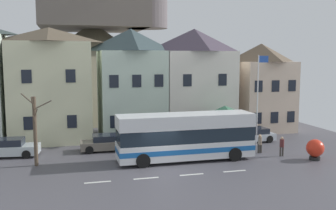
# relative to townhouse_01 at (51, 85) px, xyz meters

# --- Properties ---
(ground_plane) EXTENTS (40.00, 60.00, 0.07)m
(ground_plane) POSITION_rel_townhouse_01_xyz_m (7.53, -11.90, -5.11)
(ground_plane) COLOR #4C4A51
(townhouse_01) EXTENTS (6.95, 5.87, 10.15)m
(townhouse_01) POSITION_rel_townhouse_01_xyz_m (0.00, 0.00, 0.00)
(townhouse_01) COLOR beige
(townhouse_01) RESTS_ON ground_plane
(townhouse_02) EXTENTS (5.96, 6.00, 10.17)m
(townhouse_02) POSITION_rel_townhouse_01_xyz_m (7.33, 0.07, 0.01)
(townhouse_02) COLOR silver
(townhouse_02) RESTS_ON ground_plane
(townhouse_03) EXTENTS (6.83, 6.41, 10.29)m
(townhouse_03) POSITION_rel_townhouse_01_xyz_m (13.67, 0.27, 0.07)
(townhouse_03) COLOR silver
(townhouse_03) RESTS_ON ground_plane
(townhouse_04) EXTENTS (5.39, 6.08, 8.91)m
(townhouse_04) POSITION_rel_townhouse_01_xyz_m (20.87, 0.11, -0.62)
(townhouse_04) COLOR beige
(townhouse_04) RESTS_ON ground_plane
(hilltop_castle) EXTENTS (36.90, 36.90, 20.93)m
(hilltop_castle) POSITION_rel_townhouse_01_xyz_m (5.56, 23.38, 2.15)
(hilltop_castle) COLOR #716B54
(hilltop_castle) RESTS_ON ground_plane
(transit_bus) EXTENTS (10.07, 2.68, 3.43)m
(transit_bus) POSITION_rel_townhouse_01_xyz_m (9.69, -9.70, -3.35)
(transit_bus) COLOR silver
(transit_bus) RESTS_ON ground_plane
(bus_shelter) EXTENTS (3.60, 3.60, 3.42)m
(bus_shelter) POSITION_rel_townhouse_01_xyz_m (14.40, -5.83, -2.19)
(bus_shelter) COLOR #473D33
(bus_shelter) RESTS_ON ground_plane
(parked_car_00) EXTENTS (3.97, 1.94, 1.30)m
(parked_car_00) POSITION_rel_townhouse_01_xyz_m (4.32, -5.27, -4.43)
(parked_car_00) COLOR #71695D
(parked_car_00) RESTS_ON ground_plane
(parked_car_01) EXTENTS (4.67, 2.25, 1.39)m
(parked_car_01) POSITION_rel_townhouse_01_xyz_m (-3.12, -5.30, -4.39)
(parked_car_01) COLOR silver
(parked_car_01) RESTS_ON ground_plane
(parked_car_02) EXTENTS (4.36, 2.22, 1.23)m
(parked_car_02) POSITION_rel_townhouse_01_xyz_m (17.21, -5.29, -4.46)
(parked_car_02) COLOR silver
(parked_car_02) RESTS_ON ground_plane
(pedestrian_00) EXTENTS (0.32, 0.35, 1.53)m
(pedestrian_00) POSITION_rel_townhouse_01_xyz_m (13.35, -7.59, -4.27)
(pedestrian_00) COLOR #38332D
(pedestrian_00) RESTS_ON ground_plane
(pedestrian_01) EXTENTS (0.34, 0.33, 1.51)m
(pedestrian_01) POSITION_rel_townhouse_01_xyz_m (17.14, -10.51, -4.20)
(pedestrian_01) COLOR #38332D
(pedestrian_01) RESTS_ON ground_plane
(pedestrian_02) EXTENTS (0.36, 0.29, 1.50)m
(pedestrian_02) POSITION_rel_townhouse_01_xyz_m (16.00, -9.18, -4.29)
(pedestrian_02) COLOR #38332D
(pedestrian_02) RESTS_ON ground_plane
(public_bench) EXTENTS (1.79, 0.48, 0.87)m
(public_bench) POSITION_rel_townhouse_01_xyz_m (16.52, -3.70, -4.60)
(public_bench) COLOR brown
(public_bench) RESTS_ON ground_plane
(flagpole) EXTENTS (0.95, 0.10, 7.71)m
(flagpole) POSITION_rel_townhouse_01_xyz_m (17.07, -6.69, -0.64)
(flagpole) COLOR silver
(flagpole) RESTS_ON ground_plane
(harbour_buoy) EXTENTS (1.29, 1.29, 1.54)m
(harbour_buoy) POSITION_rel_townhouse_01_xyz_m (18.94, -12.09, -4.23)
(harbour_buoy) COLOR black
(harbour_buoy) RESTS_ON ground_plane
(bare_tree_00) EXTENTS (2.16, 1.88, 5.03)m
(bare_tree_00) POSITION_rel_townhouse_01_xyz_m (-0.82, -8.49, -2.46)
(bare_tree_00) COLOR brown
(bare_tree_00) RESTS_ON ground_plane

